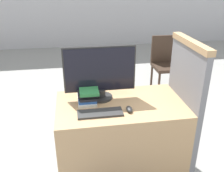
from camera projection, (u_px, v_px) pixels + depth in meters
The scene contains 7 objects.
desk at pixel (120, 139), 2.34m from camera, with size 1.12×0.67×0.77m.
carrel_divider at pixel (183, 109), 2.30m from camera, with size 0.07×0.64×1.31m.
monitor at pixel (100, 73), 2.18m from camera, with size 0.63×0.22×0.48m.
keyboard at pixel (100, 113), 2.02m from camera, with size 0.37×0.14×0.02m.
mouse at pixel (129, 109), 2.05m from camera, with size 0.05×0.10×0.04m.
book_stack at pixel (87, 94), 2.20m from camera, with size 0.18×0.29×0.13m.
far_chair at pixel (166, 61), 4.08m from camera, with size 0.44×0.44×0.90m.
Camera 1 is at (-0.38, -1.56, 1.80)m, focal length 40.00 mm.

